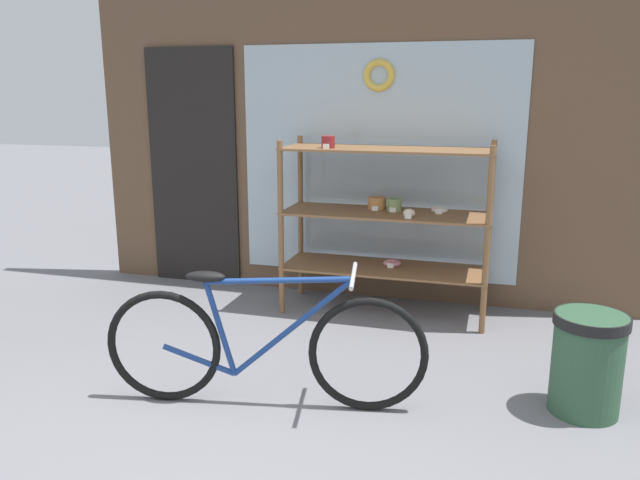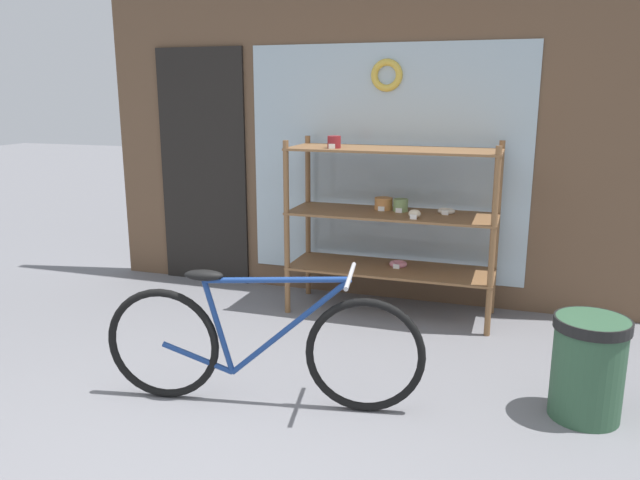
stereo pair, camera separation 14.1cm
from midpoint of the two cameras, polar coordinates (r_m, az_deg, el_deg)
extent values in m
cube|color=brown|center=(5.24, 4.81, 12.06)|extent=(4.67, 0.08, 3.21)
cube|color=#A3B7C1|center=(5.18, 6.75, 6.96)|extent=(2.31, 0.02, 1.90)
cube|color=black|center=(5.76, -9.94, 6.50)|extent=(0.84, 0.03, 2.10)
torus|color=gold|center=(5.13, 6.93, 14.73)|extent=(0.26, 0.06, 0.26)
cylinder|color=brown|center=(4.85, -2.23, 1.01)|extent=(0.04, 0.04, 1.37)
cylinder|color=brown|center=(4.55, 16.37, -0.36)|extent=(0.04, 0.04, 1.37)
cylinder|color=brown|center=(5.31, -0.34, 2.12)|extent=(0.04, 0.04, 1.37)
cylinder|color=brown|center=(5.04, 16.61, 0.93)|extent=(0.04, 0.04, 1.37)
cube|color=brown|center=(4.95, 7.26, -2.63)|extent=(1.59, 0.54, 0.02)
cube|color=brown|center=(4.85, 7.42, 2.38)|extent=(1.59, 0.54, 0.02)
cube|color=brown|center=(4.78, 7.60, 8.20)|extent=(1.59, 0.54, 0.02)
cylinder|color=#C67F42|center=(4.98, 6.64, 3.33)|extent=(0.14, 0.14, 0.09)
cube|color=white|center=(4.90, 6.44, 2.85)|extent=(0.05, 0.00, 0.04)
cylinder|color=maroon|center=(4.76, 2.16, 8.94)|extent=(0.10, 0.10, 0.09)
cube|color=white|center=(4.71, 1.96, 8.55)|extent=(0.05, 0.00, 0.04)
cylinder|color=#7A995B|center=(4.91, 8.20, 3.17)|extent=(0.12, 0.12, 0.10)
cube|color=white|center=(4.85, 8.05, 2.69)|extent=(0.05, 0.00, 0.04)
torus|color=pink|center=(5.00, 7.97, -2.19)|extent=(0.14, 0.14, 0.04)
cube|color=white|center=(4.92, 7.80, -2.42)|extent=(0.05, 0.00, 0.04)
ellipsoid|color=beige|center=(4.67, 9.51, 2.38)|extent=(0.09, 0.08, 0.06)
cube|color=white|center=(4.62, 9.39, 2.09)|extent=(0.05, 0.00, 0.04)
torus|color=beige|center=(4.90, 12.28, 2.60)|extent=(0.13, 0.13, 0.03)
cube|color=white|center=(4.83, 12.19, 2.45)|extent=(0.05, 0.00, 0.04)
torus|color=black|center=(3.68, -13.07, -9.24)|extent=(0.65, 0.16, 0.66)
torus|color=black|center=(3.46, 5.33, -10.48)|extent=(0.65, 0.16, 0.66)
cylinder|color=navy|center=(3.44, -1.63, -8.00)|extent=(0.68, 0.15, 0.60)
cylinder|color=navy|center=(3.37, -2.87, -3.68)|extent=(0.80, 0.18, 0.07)
cylinder|color=navy|center=(3.54, -8.13, -7.89)|extent=(0.18, 0.06, 0.54)
cylinder|color=navy|center=(3.65, -10.01, -10.59)|extent=(0.41, 0.11, 0.18)
ellipsoid|color=black|center=(3.46, -9.43, -3.20)|extent=(0.23, 0.13, 0.06)
cylinder|color=#B2B2B7|center=(3.31, 4.00, -3.30)|extent=(0.11, 0.46, 0.02)
cylinder|color=#2D5138|center=(3.72, 24.31, -10.65)|extent=(0.37, 0.37, 0.57)
cylinder|color=black|center=(3.63, 24.70, -6.99)|extent=(0.39, 0.39, 0.06)
camera|label=1|loc=(0.07, -88.90, 0.26)|focal=35.00mm
camera|label=2|loc=(0.07, 91.10, -0.26)|focal=35.00mm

